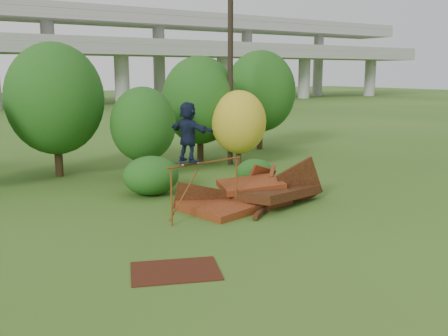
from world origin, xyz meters
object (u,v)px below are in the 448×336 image
flat_plate (175,271)px  utility_pole (230,67)px  scrap_pile (252,195)px  skater (188,132)px

flat_plate → utility_pole: size_ratio=0.22×
flat_plate → utility_pole: 15.51m
scrap_pile → flat_plate: 6.72m
skater → scrap_pile: bearing=-95.2°
utility_pole → skater: bearing=-130.6°
skater → flat_plate: size_ratio=0.89×
scrap_pile → utility_pole: utility_pole is taller
scrap_pile → flat_plate: bearing=-142.1°
scrap_pile → utility_pole: (3.83, 7.37, 4.72)m
scrap_pile → utility_pole: bearing=62.5°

